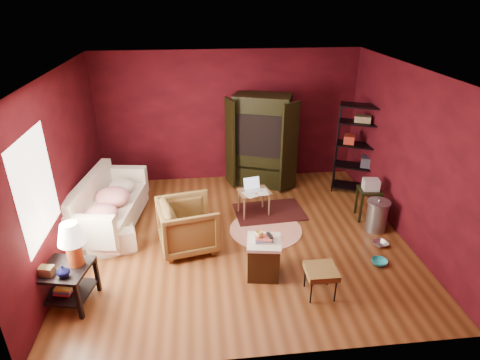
{
  "coord_description": "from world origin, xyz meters",
  "views": [
    {
      "loc": [
        -0.66,
        -5.78,
        3.87
      ],
      "look_at": [
        0.0,
        0.2,
        1.0
      ],
      "focal_mm": 30.0,
      "sensor_mm": 36.0,
      "label": 1
    }
  ],
  "objects_px": {
    "sofa": "(108,208)",
    "hamper": "(263,257)",
    "side_table": "(69,257)",
    "tv_armoire": "(262,140)",
    "wire_shelving": "(360,146)",
    "laptop_desk": "(254,194)",
    "armchair": "(188,223)"
  },
  "relations": [
    {
      "from": "laptop_desk",
      "to": "wire_shelving",
      "type": "height_order",
      "value": "wire_shelving"
    },
    {
      "from": "wire_shelving",
      "to": "laptop_desk",
      "type": "bearing_deg",
      "value": -137.74
    },
    {
      "from": "side_table",
      "to": "laptop_desk",
      "type": "xyz_separation_m",
      "value": [
        2.73,
        2.05,
        -0.28
      ]
    },
    {
      "from": "armchair",
      "to": "wire_shelving",
      "type": "xyz_separation_m",
      "value": [
        3.47,
        1.68,
        0.56
      ]
    },
    {
      "from": "hamper",
      "to": "wire_shelving",
      "type": "relative_size",
      "value": 0.37
    },
    {
      "from": "side_table",
      "to": "laptop_desk",
      "type": "relative_size",
      "value": 1.7
    },
    {
      "from": "sofa",
      "to": "hamper",
      "type": "height_order",
      "value": "sofa"
    },
    {
      "from": "hamper",
      "to": "laptop_desk",
      "type": "relative_size",
      "value": 0.97
    },
    {
      "from": "wire_shelving",
      "to": "sofa",
      "type": "bearing_deg",
      "value": -145.28
    },
    {
      "from": "sofa",
      "to": "tv_armoire",
      "type": "bearing_deg",
      "value": -75.83
    },
    {
      "from": "sofa",
      "to": "tv_armoire",
      "type": "xyz_separation_m",
      "value": [
        2.96,
        1.47,
        0.64
      ]
    },
    {
      "from": "armchair",
      "to": "laptop_desk",
      "type": "height_order",
      "value": "armchair"
    },
    {
      "from": "tv_armoire",
      "to": "wire_shelving",
      "type": "distance_m",
      "value": 2.0
    },
    {
      "from": "sofa",
      "to": "hamper",
      "type": "relative_size",
      "value": 2.89
    },
    {
      "from": "side_table",
      "to": "tv_armoire",
      "type": "bearing_deg",
      "value": 47.57
    },
    {
      "from": "armchair",
      "to": "wire_shelving",
      "type": "height_order",
      "value": "wire_shelving"
    },
    {
      "from": "tv_armoire",
      "to": "sofa",
      "type": "bearing_deg",
      "value": -133.75
    },
    {
      "from": "sofa",
      "to": "tv_armoire",
      "type": "relative_size",
      "value": 1.01
    },
    {
      "from": "armchair",
      "to": "side_table",
      "type": "height_order",
      "value": "side_table"
    },
    {
      "from": "sofa",
      "to": "side_table",
      "type": "distance_m",
      "value": 1.91
    },
    {
      "from": "tv_armoire",
      "to": "side_table",
      "type": "bearing_deg",
      "value": -112.6
    },
    {
      "from": "side_table",
      "to": "tv_armoire",
      "type": "height_order",
      "value": "tv_armoire"
    },
    {
      "from": "armchair",
      "to": "tv_armoire",
      "type": "relative_size",
      "value": 0.46
    },
    {
      "from": "side_table",
      "to": "hamper",
      "type": "relative_size",
      "value": 1.75
    },
    {
      "from": "side_table",
      "to": "sofa",
      "type": "bearing_deg",
      "value": 86.84
    },
    {
      "from": "armchair",
      "to": "wire_shelving",
      "type": "relative_size",
      "value": 0.49
    },
    {
      "from": "hamper",
      "to": "laptop_desk",
      "type": "xyz_separation_m",
      "value": [
        0.11,
        1.79,
        0.13
      ]
    },
    {
      "from": "tv_armoire",
      "to": "wire_shelving",
      "type": "xyz_separation_m",
      "value": [
        1.92,
        -0.56,
        -0.0
      ]
    },
    {
      "from": "tv_armoire",
      "to": "hamper",
      "type": "bearing_deg",
      "value": -78.42
    },
    {
      "from": "hamper",
      "to": "wire_shelving",
      "type": "xyz_separation_m",
      "value": [
        2.36,
        2.52,
        0.71
      ]
    },
    {
      "from": "laptop_desk",
      "to": "armchair",
      "type": "bearing_deg",
      "value": -154.61
    },
    {
      "from": "sofa",
      "to": "side_table",
      "type": "height_order",
      "value": "side_table"
    }
  ]
}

